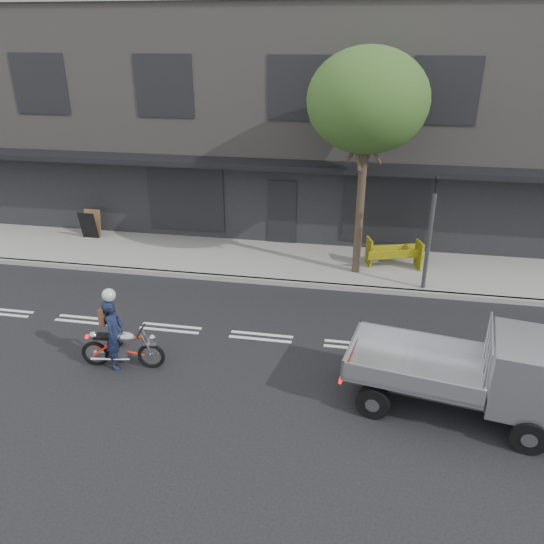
{
  "coord_description": "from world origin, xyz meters",
  "views": [
    {
      "loc": [
        2.34,
        -11.27,
        7.0
      ],
      "look_at": [
        0.19,
        0.5,
        1.59
      ],
      "focal_mm": 35.0,
      "sensor_mm": 36.0,
      "label": 1
    }
  ],
  "objects_px": {
    "flatbed_ute": "(509,373)",
    "construction_barrier": "(394,256)",
    "rider": "(114,334)",
    "motorcycle": "(122,347)",
    "sandwich_board": "(88,225)",
    "street_tree": "(368,102)",
    "traffic_light_pole": "(429,240)"
  },
  "relations": [
    {
      "from": "motorcycle",
      "to": "flatbed_ute",
      "type": "xyz_separation_m",
      "value": [
        8.11,
        -0.42,
        0.59
      ]
    },
    {
      "from": "rider",
      "to": "motorcycle",
      "type": "bearing_deg",
      "value": -96.12
    },
    {
      "from": "traffic_light_pole",
      "to": "sandwich_board",
      "type": "height_order",
      "value": "traffic_light_pole"
    },
    {
      "from": "motorcycle",
      "to": "rider",
      "type": "xyz_separation_m",
      "value": [
        -0.15,
        -0.0,
        0.32
      ]
    },
    {
      "from": "street_tree",
      "to": "rider",
      "type": "bearing_deg",
      "value": -130.82
    },
    {
      "from": "traffic_light_pole",
      "to": "construction_barrier",
      "type": "height_order",
      "value": "traffic_light_pole"
    },
    {
      "from": "street_tree",
      "to": "traffic_light_pole",
      "type": "distance_m",
      "value": 4.23
    },
    {
      "from": "flatbed_ute",
      "to": "traffic_light_pole",
      "type": "bearing_deg",
      "value": 110.83
    },
    {
      "from": "street_tree",
      "to": "traffic_light_pole",
      "type": "height_order",
      "value": "street_tree"
    },
    {
      "from": "street_tree",
      "to": "construction_barrier",
      "type": "xyz_separation_m",
      "value": [
        1.15,
        0.35,
        -4.66
      ]
    },
    {
      "from": "street_tree",
      "to": "traffic_light_pole",
      "type": "relative_size",
      "value": 1.93
    },
    {
      "from": "street_tree",
      "to": "sandwich_board",
      "type": "height_order",
      "value": "street_tree"
    },
    {
      "from": "rider",
      "to": "sandwich_board",
      "type": "distance_m",
      "value": 8.49
    },
    {
      "from": "street_tree",
      "to": "motorcycle",
      "type": "bearing_deg",
      "value": -129.99
    },
    {
      "from": "motorcycle",
      "to": "rider",
      "type": "bearing_deg",
      "value": 173.88
    },
    {
      "from": "street_tree",
      "to": "construction_barrier",
      "type": "relative_size",
      "value": 4.03
    },
    {
      "from": "motorcycle",
      "to": "flatbed_ute",
      "type": "relative_size",
      "value": 0.44
    },
    {
      "from": "motorcycle",
      "to": "flatbed_ute",
      "type": "height_order",
      "value": "flatbed_ute"
    },
    {
      "from": "traffic_light_pole",
      "to": "flatbed_ute",
      "type": "distance_m",
      "value": 5.71
    },
    {
      "from": "flatbed_ute",
      "to": "construction_barrier",
      "type": "height_order",
      "value": "flatbed_ute"
    },
    {
      "from": "street_tree",
      "to": "flatbed_ute",
      "type": "height_order",
      "value": "street_tree"
    },
    {
      "from": "traffic_light_pole",
      "to": "rider",
      "type": "xyz_separation_m",
      "value": [
        -7.19,
        -5.16,
        -0.81
      ]
    },
    {
      "from": "traffic_light_pole",
      "to": "construction_barrier",
      "type": "xyz_separation_m",
      "value": [
        -0.85,
        1.2,
        -1.03
      ]
    },
    {
      "from": "motorcycle",
      "to": "street_tree",
      "type": "bearing_deg",
      "value": 43.87
    },
    {
      "from": "flatbed_ute",
      "to": "construction_barrier",
      "type": "xyz_separation_m",
      "value": [
        -1.92,
        6.78,
        -0.49
      ]
    },
    {
      "from": "rider",
      "to": "flatbed_ute",
      "type": "distance_m",
      "value": 8.28
    },
    {
      "from": "construction_barrier",
      "to": "sandwich_board",
      "type": "height_order",
      "value": "sandwich_board"
    },
    {
      "from": "rider",
      "to": "sandwich_board",
      "type": "relative_size",
      "value": 1.69
    },
    {
      "from": "motorcycle",
      "to": "construction_barrier",
      "type": "height_order",
      "value": "construction_barrier"
    },
    {
      "from": "sandwich_board",
      "to": "rider",
      "type": "bearing_deg",
      "value": -56.43
    },
    {
      "from": "traffic_light_pole",
      "to": "motorcycle",
      "type": "bearing_deg",
      "value": -143.77
    },
    {
      "from": "motorcycle",
      "to": "construction_barrier",
      "type": "xyz_separation_m",
      "value": [
        6.19,
        6.36,
        0.1
      ]
    }
  ]
}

